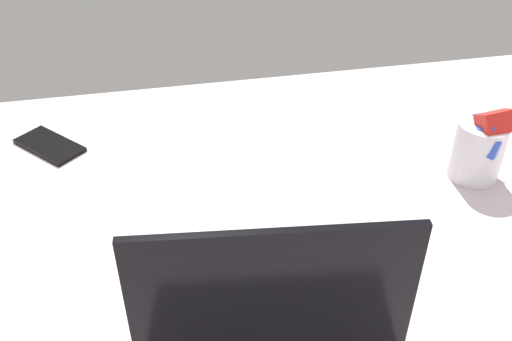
# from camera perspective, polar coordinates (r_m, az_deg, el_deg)

# --- Properties ---
(bed_mattress) EXTENTS (1.80, 1.40, 0.18)m
(bed_mattress) POSITION_cam_1_polar(r_m,az_deg,el_deg) (0.97, 17.84, -14.45)
(bed_mattress) COLOR silver
(bed_mattress) RESTS_ON ground
(laptop) EXTENTS (0.35, 0.27, 0.23)m
(laptop) POSITION_cam_1_polar(r_m,az_deg,el_deg) (0.79, 0.97, -12.18)
(laptop) COLOR silver
(laptop) RESTS_ON bed_mattress
(snack_cup) EXTENTS (0.09, 0.10, 0.14)m
(snack_cup) POSITION_cam_1_polar(r_m,az_deg,el_deg) (1.10, 21.21, 2.22)
(snack_cup) COLOR silver
(snack_cup) RESTS_ON bed_mattress
(cell_phone) EXTENTS (0.14, 0.15, 0.01)m
(cell_phone) POSITION_cam_1_polar(r_m,az_deg,el_deg) (1.20, -19.70, 2.35)
(cell_phone) COLOR black
(cell_phone) RESTS_ON bed_mattress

